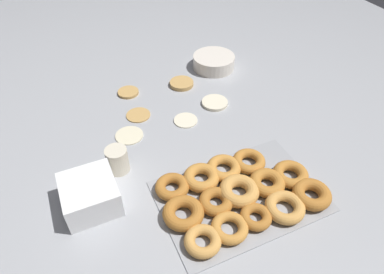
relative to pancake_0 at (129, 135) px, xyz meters
The scene contains 11 objects.
ground_plane 0.13m from the pancake_0, ahead, with size 3.00×3.00×0.00m, color #9EA0A5.
pancake_0 is the anchor object (origin of this frame).
pancake_1 0.35m from the pancake_0, 36.62° to the left, with size 0.10×0.10×0.02m, color tan.
pancake_2 0.21m from the pancake_0, ahead, with size 0.08×0.08×0.01m, color beige.
pancake_3 0.11m from the pancake_0, 56.48° to the left, with size 0.09×0.09×0.01m, color tan.
pancake_4 0.25m from the pancake_0, 74.28° to the left, with size 0.08×0.08×0.01m, color tan.
pancake_5 0.35m from the pancake_0, ahead, with size 0.10×0.10×0.01m, color beige.
donut_tray 0.43m from the pancake_0, 61.31° to the right, with size 0.46×0.31×0.04m.
batter_bowl 0.54m from the pancake_0, 31.08° to the left, with size 0.18×0.18×0.06m.
container_stack 0.29m from the pancake_0, 126.60° to the right, with size 0.14×0.15×0.09m.
paper_cup 0.16m from the pancake_0, 117.97° to the right, with size 0.07×0.07×0.08m.
Camera 1 is at (-0.29, -0.85, 0.78)m, focal length 32.00 mm.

